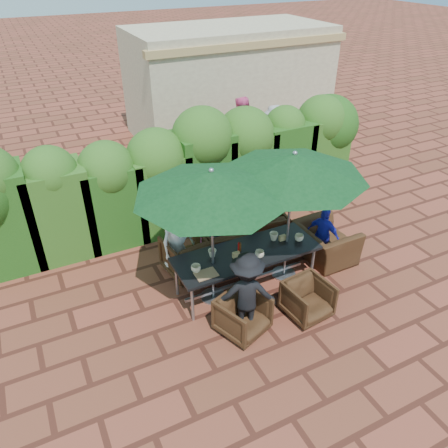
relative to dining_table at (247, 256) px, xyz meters
name	(u,v)px	position (x,y,z in m)	size (l,w,h in m)	color
ground	(232,282)	(-0.17, 0.22, -0.68)	(80.00, 80.00, 0.00)	brown
dining_table	(247,256)	(0.00, 0.00, 0.00)	(2.53, 0.90, 0.75)	black
umbrella_left	(212,183)	(-0.64, 0.00, 1.54)	(2.41, 2.41, 2.46)	gray
umbrella_right	(294,165)	(0.80, -0.02, 1.54)	(2.41, 2.41, 2.46)	gray
chair_far_left	(187,253)	(-0.75, 0.86, -0.27)	(0.79, 0.74, 0.82)	black
chair_far_mid	(221,242)	(-0.05, 0.90, -0.26)	(0.81, 0.76, 0.84)	black
chair_far_right	(263,226)	(0.96, 1.04, -0.26)	(0.80, 0.75, 0.83)	black
chair_near_left	(243,314)	(-0.56, -0.91, -0.32)	(0.69, 0.65, 0.71)	black
chair_near_right	(308,298)	(0.56, -1.06, -0.33)	(0.67, 0.63, 0.69)	black
chair_end_right	(326,237)	(1.77, 0.08, -0.20)	(1.09, 0.71, 0.95)	black
adult_far_left	(177,238)	(-0.90, 0.99, 0.04)	(0.70, 0.42, 1.43)	silver
adult_far_mid	(218,231)	(-0.07, 0.97, -0.04)	(0.46, 0.37, 1.28)	#2023B0
adult_far_right	(256,216)	(0.78, 1.03, 0.02)	(0.67, 0.41, 1.40)	black
adult_near_left	(247,294)	(-0.49, -0.88, 0.03)	(0.91, 0.42, 1.42)	black
adult_end_right	(323,235)	(1.69, 0.06, -0.11)	(0.67, 0.33, 1.13)	#2023B0
child_left	(207,244)	(-0.32, 0.95, -0.25)	(0.31, 0.25, 0.86)	#EE5498
child_right	(239,232)	(0.43, 1.08, -0.28)	(0.29, 0.23, 0.80)	#794392
pedestrian_a	(207,144)	(1.28, 4.41, 0.19)	(1.62, 0.58, 1.74)	green
pedestrian_b	(240,131)	(2.42, 4.73, 0.25)	(0.89, 0.55, 1.86)	#EE5498
pedestrian_c	(274,134)	(3.34, 4.49, 0.11)	(1.01, 0.46, 1.58)	gray
cup_a	(196,268)	(-0.98, -0.10, 0.14)	(0.16, 0.16, 0.13)	beige
cup_b	(212,253)	(-0.57, 0.16, 0.14)	(0.14, 0.14, 0.13)	beige
cup_c	(260,254)	(0.12, -0.21, 0.14)	(0.16, 0.16, 0.13)	beige
cup_d	(274,236)	(0.61, 0.12, 0.15)	(0.15, 0.15, 0.14)	beige
cup_e	(299,238)	(1.00, -0.11, 0.14)	(0.16, 0.16, 0.12)	beige
ketchup_bottle	(239,247)	(-0.10, 0.09, 0.16)	(0.04, 0.04, 0.17)	#B20C0A
sauce_bottle	(240,247)	(-0.09, 0.08, 0.16)	(0.04, 0.04, 0.17)	#4C230C
serving_tray	(206,274)	(-0.87, -0.24, 0.08)	(0.35, 0.25, 0.02)	#916846
number_block_left	(236,255)	(-0.23, -0.04, 0.12)	(0.12, 0.06, 0.10)	tan
number_block_right	(282,238)	(0.74, 0.04, 0.12)	(0.12, 0.06, 0.10)	tan
hedge_wall	(176,167)	(-0.27, 2.54, 0.66)	(9.10, 1.60, 2.51)	#133B10
building	(229,81)	(3.33, 7.21, 0.93)	(6.20, 3.08, 3.20)	beige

